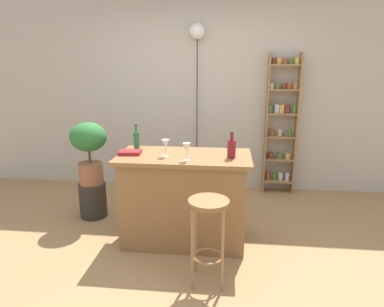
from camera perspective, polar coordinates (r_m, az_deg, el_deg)
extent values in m
plane|color=#A37A4C|center=(3.40, -1.91, -16.50)|extent=(12.00, 12.00, 0.00)
cube|color=#BCB2A3|center=(4.85, 1.20, 10.52)|extent=(6.40, 0.10, 2.80)
cube|color=olive|center=(3.47, -1.28, -7.81)|extent=(1.19, 0.61, 0.87)
cube|color=olive|center=(3.32, -1.32, -0.58)|extent=(1.29, 0.66, 0.04)
cylinder|color=#997047|center=(2.79, 0.03, -15.87)|extent=(0.02, 0.02, 0.69)
cylinder|color=#997047|center=(2.77, 5.09, -16.08)|extent=(0.02, 0.02, 0.69)
cylinder|color=#997047|center=(2.99, 0.53, -13.57)|extent=(0.02, 0.02, 0.69)
cylinder|color=#997047|center=(2.98, 5.19, -13.75)|extent=(0.02, 0.02, 0.69)
torus|color=#997047|center=(2.94, 2.68, -16.72)|extent=(0.25, 0.25, 0.02)
cylinder|color=olive|center=(2.72, 2.81, -8.10)|extent=(0.33, 0.33, 0.03)
cube|color=#9E7042|center=(4.77, 12.24, 4.66)|extent=(0.02, 0.17, 1.90)
cube|color=#9E7042|center=(4.83, 16.94, 4.47)|extent=(0.02, 0.17, 1.90)
cube|color=#9E7042|center=(4.99, 14.01, -4.41)|extent=(0.38, 0.17, 0.02)
cylinder|color=#994C23|center=(4.96, 12.46, -3.63)|extent=(0.06, 0.06, 0.11)
cylinder|color=#4C7033|center=(4.96, 13.58, -3.68)|extent=(0.06, 0.06, 0.11)
cylinder|color=silver|center=(4.98, 14.53, -3.69)|extent=(0.06, 0.06, 0.11)
cylinder|color=silver|center=(4.98, 15.60, -3.74)|extent=(0.06, 0.06, 0.11)
cube|color=#9E7042|center=(4.90, 14.24, -0.91)|extent=(0.38, 0.17, 0.02)
cylinder|color=brown|center=(4.87, 12.90, -0.30)|extent=(0.07, 0.07, 0.08)
cylinder|color=#4C7033|center=(4.88, 14.40, -0.36)|extent=(0.07, 0.07, 0.08)
cylinder|color=gold|center=(4.91, 15.69, -0.36)|extent=(0.07, 0.07, 0.08)
cube|color=#9E7042|center=(4.82, 14.48, 2.72)|extent=(0.38, 0.17, 0.02)
cylinder|color=#994C23|center=(4.80, 13.12, 3.45)|extent=(0.05, 0.05, 0.10)
cylinder|color=beige|center=(4.82, 14.44, 3.41)|extent=(0.05, 0.05, 0.10)
cylinder|color=#4C7033|center=(4.82, 16.00, 3.31)|extent=(0.05, 0.05, 0.10)
cube|color=#9E7042|center=(4.77, 14.73, 6.44)|extent=(0.38, 0.17, 0.02)
cylinder|color=#4C7033|center=(4.73, 12.84, 7.31)|extent=(0.06, 0.06, 0.11)
cylinder|color=silver|center=(4.75, 13.96, 7.26)|extent=(0.06, 0.06, 0.11)
cylinder|color=gold|center=(4.75, 14.75, 7.22)|extent=(0.06, 0.06, 0.11)
cylinder|color=brown|center=(4.76, 15.59, 7.17)|extent=(0.06, 0.06, 0.11)
cylinder|color=#4C7033|center=(4.78, 16.72, 7.12)|extent=(0.06, 0.06, 0.11)
cube|color=#9E7042|center=(4.73, 14.98, 10.24)|extent=(0.38, 0.17, 0.02)
cylinder|color=beige|center=(4.71, 13.08, 10.90)|extent=(0.07, 0.07, 0.07)
cylinder|color=#4C7033|center=(4.72, 14.03, 10.85)|extent=(0.07, 0.07, 0.07)
cylinder|color=brown|center=(4.73, 15.09, 10.79)|extent=(0.07, 0.07, 0.07)
cylinder|color=#994C23|center=(4.74, 15.91, 10.74)|extent=(0.07, 0.07, 0.07)
cylinder|color=#AD7A38|center=(4.75, 16.92, 10.68)|extent=(0.07, 0.07, 0.07)
cube|color=#9E7042|center=(4.72, 15.25, 14.07)|extent=(0.38, 0.17, 0.02)
cylinder|color=brown|center=(4.70, 13.49, 14.77)|extent=(0.06, 0.06, 0.08)
cylinder|color=gold|center=(4.71, 14.29, 14.72)|extent=(0.06, 0.06, 0.08)
cylinder|color=#994C23|center=(4.72, 15.26, 14.66)|extent=(0.06, 0.06, 0.08)
cylinder|color=#4C7033|center=(4.74, 16.20, 14.59)|extent=(0.06, 0.06, 0.08)
cylinder|color=gold|center=(4.74, 17.15, 14.52)|extent=(0.06, 0.06, 0.08)
cylinder|color=#2D2823|center=(4.24, -16.16, -7.42)|extent=(0.31, 0.31, 0.41)
cylinder|color=#935B3D|center=(4.12, -16.49, -3.17)|extent=(0.27, 0.27, 0.25)
cylinder|color=brown|center=(4.07, -16.70, -0.43)|extent=(0.03, 0.03, 0.16)
ellipsoid|color=#2D7033|center=(4.02, -16.93, 2.66)|extent=(0.41, 0.37, 0.33)
cylinder|color=maroon|center=(3.21, 6.59, 0.72)|extent=(0.08, 0.08, 0.17)
cylinder|color=maroon|center=(3.19, 6.66, 2.78)|extent=(0.03, 0.03, 0.07)
cylinder|color=black|center=(3.18, 6.68, 3.46)|extent=(0.03, 0.03, 0.01)
cylinder|color=#236638|center=(3.56, -9.22, 2.11)|extent=(0.06, 0.06, 0.18)
cylinder|color=#236638|center=(3.54, -9.30, 4.05)|extent=(0.02, 0.02, 0.07)
cylinder|color=black|center=(3.53, -9.33, 4.70)|extent=(0.03, 0.03, 0.01)
cylinder|color=silver|center=(3.13, -0.89, -1.14)|extent=(0.06, 0.06, 0.00)
cylinder|color=silver|center=(3.12, -0.89, -0.44)|extent=(0.01, 0.01, 0.07)
cone|color=silver|center=(3.10, -0.90, 0.99)|extent=(0.07, 0.07, 0.08)
cylinder|color=silver|center=(3.28, -4.40, -0.41)|extent=(0.06, 0.06, 0.00)
cylinder|color=silver|center=(3.27, -4.42, 0.25)|extent=(0.01, 0.01, 0.07)
cone|color=silver|center=(3.25, -4.44, 1.62)|extent=(0.07, 0.07, 0.08)
cube|color=maroon|center=(3.40, -10.29, 0.18)|extent=(0.22, 0.16, 0.03)
cylinder|color=black|center=(4.78, 0.83, 6.65)|extent=(0.01, 0.01, 2.17)
sphere|color=white|center=(4.75, 0.88, 19.70)|extent=(0.21, 0.21, 0.21)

